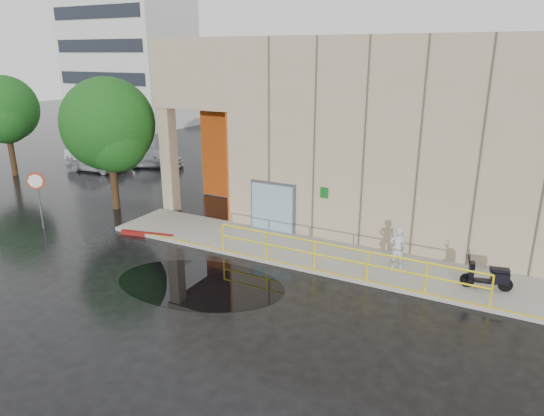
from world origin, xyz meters
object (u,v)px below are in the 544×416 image
(person, at_px, (397,248))
(stop_sign, at_px, (37,188))
(car_a, at_px, (95,161))
(car_b, at_px, (89,156))
(scooter, at_px, (489,269))
(red_curb, at_px, (147,234))
(tree_near, at_px, (110,128))
(tree_far, at_px, (5,112))
(car_c, at_px, (151,158))

(person, relative_size, stop_sign, 0.60)
(car_a, relative_size, car_b, 0.94)
(stop_sign, relative_size, car_b, 0.61)
(car_a, bearing_deg, scooter, -109.63)
(scooter, distance_m, stop_sign, 18.01)
(stop_sign, bearing_deg, scooter, -11.82)
(red_curb, xyz_separation_m, car_b, (-12.46, 8.39, 0.59))
(person, height_order, tree_near, tree_near)
(stop_sign, bearing_deg, car_b, 108.30)
(person, height_order, red_curb, person)
(scooter, xyz_separation_m, car_a, (-24.16, 6.37, -0.19))
(tree_near, bearing_deg, scooter, -3.47)
(scooter, xyz_separation_m, car_b, (-25.55, 7.20, -0.17))
(scooter, distance_m, red_curb, 13.16)
(stop_sign, height_order, car_a, stop_sign)
(car_b, relative_size, tree_near, 0.65)
(person, bearing_deg, scooter, 151.25)
(person, distance_m, car_a, 22.09)
(red_curb, height_order, tree_far, tree_far)
(stop_sign, bearing_deg, red_curb, -3.58)
(red_curb, height_order, car_c, car_c)
(person, distance_m, stop_sign, 15.13)
(person, height_order, car_b, person)
(person, xyz_separation_m, car_b, (-22.59, 7.02, -0.24))
(tree_far, bearing_deg, red_curb, -16.34)
(scooter, distance_m, car_c, 23.54)
(car_c, distance_m, tree_far, 9.02)
(car_b, bearing_deg, stop_sign, -129.73)
(car_a, height_order, car_b, car_b)
(car_c, bearing_deg, car_b, 89.71)
(car_b, bearing_deg, car_a, -109.28)
(person, xyz_separation_m, car_a, (-21.21, 6.19, -0.26))
(scooter, height_order, car_a, scooter)
(tree_near, bearing_deg, red_curb, -29.97)
(tree_near, relative_size, tree_far, 1.04)
(car_a, xyz_separation_m, tree_near, (7.23, -5.34, 3.34))
(car_b, bearing_deg, car_c, -52.69)
(tree_far, bearing_deg, stop_sign, -29.90)
(stop_sign, xyz_separation_m, red_curb, (4.71, 1.39, -1.77))
(red_curb, xyz_separation_m, tree_far, (-14.56, 4.27, 3.89))
(car_c, height_order, tree_near, tree_near)
(scooter, bearing_deg, tree_far, 162.83)
(person, relative_size, tree_far, 0.25)
(car_b, relative_size, tree_far, 0.68)
(car_a, relative_size, car_c, 0.90)
(car_b, distance_m, tree_far, 5.68)
(car_a, bearing_deg, red_curb, -129.16)
(person, height_order, stop_sign, stop_sign)
(person, height_order, car_a, person)
(red_curb, bearing_deg, stop_sign, -163.52)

